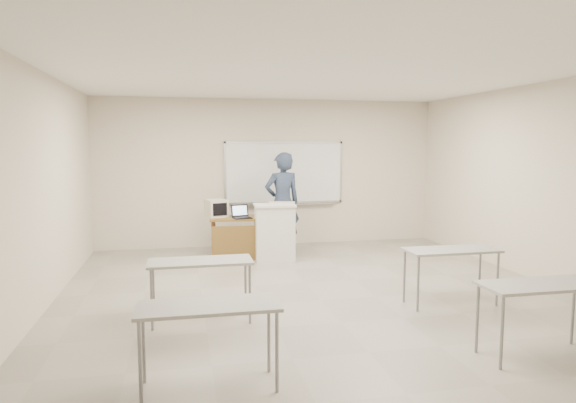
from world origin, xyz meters
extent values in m
cube|color=gray|center=(0.00, 0.00, -0.01)|extent=(7.00, 8.00, 0.01)
cube|color=white|center=(0.30, 3.97, 1.50)|extent=(2.40, 0.03, 1.20)
cube|color=#B7BABC|center=(0.30, 3.97, 2.12)|extent=(2.48, 0.04, 0.04)
cube|color=#B7BABC|center=(0.30, 3.97, 0.88)|extent=(2.48, 0.04, 0.04)
cube|color=#B7BABC|center=(-0.92, 3.97, 1.50)|extent=(0.04, 0.04, 1.28)
cube|color=#B7BABC|center=(1.52, 3.97, 1.50)|extent=(0.04, 0.04, 1.28)
cube|color=#B7BABC|center=(0.30, 3.92, 0.84)|extent=(2.16, 0.07, 0.02)
cube|color=gray|center=(-1.60, -0.50, 0.71)|extent=(1.20, 0.50, 0.03)
cylinder|color=slate|center=(-2.15, -0.70, 0.35)|extent=(0.03, 0.03, 0.70)
cylinder|color=slate|center=(-1.05, -0.70, 0.35)|extent=(0.03, 0.03, 0.70)
cylinder|color=slate|center=(-2.15, -0.30, 0.35)|extent=(0.03, 0.03, 0.70)
cylinder|color=slate|center=(-1.05, -0.30, 0.35)|extent=(0.03, 0.03, 0.70)
cube|color=gray|center=(1.60, -0.50, 0.71)|extent=(1.20, 0.50, 0.03)
cylinder|color=slate|center=(1.05, -0.70, 0.35)|extent=(0.03, 0.03, 0.70)
cylinder|color=slate|center=(2.15, -0.70, 0.35)|extent=(0.03, 0.03, 0.70)
cylinder|color=slate|center=(1.05, -0.30, 0.35)|extent=(0.03, 0.03, 0.70)
cylinder|color=slate|center=(2.15, -0.30, 0.35)|extent=(0.03, 0.03, 0.70)
cube|color=gray|center=(-1.60, -2.20, 0.71)|extent=(1.20, 0.50, 0.03)
cylinder|color=slate|center=(-2.15, -2.40, 0.35)|extent=(0.03, 0.03, 0.70)
cylinder|color=slate|center=(-1.05, -2.40, 0.35)|extent=(0.03, 0.03, 0.70)
cylinder|color=slate|center=(-2.15, -2.00, 0.35)|extent=(0.03, 0.03, 0.70)
cylinder|color=slate|center=(-1.05, -2.00, 0.35)|extent=(0.03, 0.03, 0.70)
cube|color=gray|center=(1.60, -2.20, 0.71)|extent=(1.20, 0.50, 0.03)
cylinder|color=slate|center=(1.05, -2.40, 0.35)|extent=(0.03, 0.03, 0.70)
cylinder|color=slate|center=(1.05, -2.00, 0.35)|extent=(0.03, 0.03, 0.70)
cylinder|color=slate|center=(2.15, -2.00, 0.35)|extent=(0.03, 0.03, 0.70)
cube|color=brown|center=(-0.63, 2.88, 0.73)|extent=(1.33, 0.67, 0.04)
cube|color=brown|center=(-0.63, 2.56, 0.32)|extent=(1.27, 0.03, 0.63)
cylinder|color=#482612|center=(-1.24, 2.60, 0.36)|extent=(0.06, 0.06, 0.71)
cylinder|color=#482612|center=(-0.03, 2.60, 0.36)|extent=(0.06, 0.06, 0.71)
cylinder|color=#482612|center=(-1.24, 3.15, 0.36)|extent=(0.06, 0.06, 0.71)
cylinder|color=#482612|center=(-0.03, 3.15, 0.36)|extent=(0.06, 0.06, 0.71)
cube|color=silver|center=(-0.18, 2.50, 0.49)|extent=(0.69, 0.49, 0.98)
cube|color=silver|center=(-0.18, 2.50, 1.00)|extent=(0.73, 0.53, 0.04)
cube|color=beige|center=(-1.18, 3.03, 0.91)|extent=(0.34, 0.35, 0.32)
cube|color=beige|center=(-1.18, 2.83, 0.91)|extent=(0.35, 0.04, 0.33)
cube|color=black|center=(-1.18, 2.81, 0.91)|extent=(0.27, 0.01, 0.23)
cube|color=black|center=(-0.73, 2.70, 0.76)|extent=(0.32, 0.23, 0.02)
cube|color=black|center=(-0.73, 2.69, 0.77)|extent=(0.26, 0.13, 0.01)
cube|color=black|center=(-0.73, 2.84, 0.88)|extent=(0.32, 0.07, 0.22)
cube|color=#A7C8F1|center=(-0.73, 2.83, 0.88)|extent=(0.27, 0.05, 0.17)
ellipsoid|color=#9B9DA3|center=(-0.43, 2.93, 0.77)|extent=(0.12, 0.11, 0.04)
cube|color=beige|center=(-0.03, 2.58, 1.03)|extent=(0.50, 0.27, 0.03)
imported|color=black|center=(0.10, 3.17, 0.97)|extent=(0.77, 0.58, 1.93)
camera|label=1|loc=(-1.80, -6.44, 2.06)|focal=32.00mm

